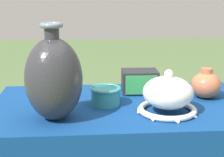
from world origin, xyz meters
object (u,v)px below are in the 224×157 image
object	(u,v)px
vase_dome_bell	(168,96)
vase_tall_bulbous	(54,78)
mosaic_tile_box	(140,82)
cup_wide_teal	(106,95)
jar_round_terracotta	(206,85)

from	to	relation	value
vase_dome_bell	vase_tall_bulbous	bearing A→B (deg)	-175.19
vase_tall_bulbous	mosaic_tile_box	bearing A→B (deg)	40.68
vase_tall_bulbous	mosaic_tile_box	size ratio (longest dim) A/B	2.14
vase_dome_bell	cup_wide_teal	bearing A→B (deg)	154.83
vase_dome_bell	mosaic_tile_box	xyz separation A→B (m)	(-0.06, 0.26, -0.01)
cup_wide_teal	jar_round_terracotta	world-z (taller)	jar_round_terracotta
jar_round_terracotta	mosaic_tile_box	bearing A→B (deg)	159.30
vase_dome_bell	jar_round_terracotta	xyz separation A→B (m)	(0.20, 0.16, -0.01)
vase_dome_bell	cup_wide_teal	world-z (taller)	vase_dome_bell
mosaic_tile_box	cup_wide_teal	xyz separation A→B (m)	(-0.16, -0.16, -0.01)
vase_tall_bulbous	cup_wide_teal	distance (m)	0.26
vase_dome_bell	mosaic_tile_box	size ratio (longest dim) A/B	1.45
jar_round_terracotta	cup_wide_teal	bearing A→B (deg)	-172.09
vase_tall_bulbous	jar_round_terracotta	bearing A→B (deg)	17.98
vase_dome_bell	jar_round_terracotta	distance (m)	0.26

